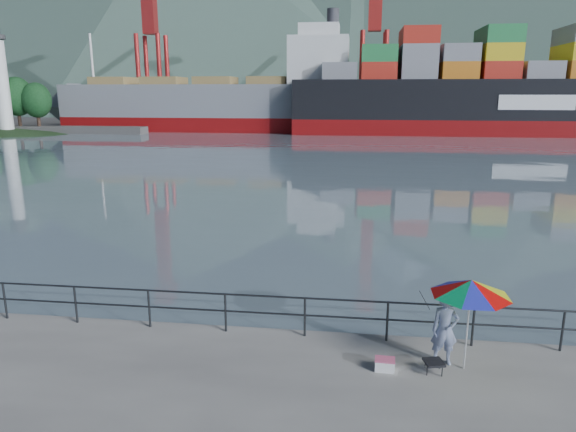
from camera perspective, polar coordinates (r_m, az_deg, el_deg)
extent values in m
cube|color=slate|center=(140.07, 6.56, 11.13)|extent=(500.00, 280.00, 0.00)
cube|color=#514F4C|center=(103.41, 11.86, 10.08)|extent=(200.00, 40.00, 0.40)
cylinder|color=#2D3033|center=(12.79, -2.62, -8.89)|extent=(22.00, 0.05, 0.05)
cylinder|color=#2D3033|center=(12.97, -2.60, -10.73)|extent=(22.00, 0.05, 0.05)
cube|color=#2D3033|center=(12.99, -2.60, -10.93)|extent=(22.00, 0.06, 1.00)
cone|color=#385147|center=(246.22, -29.39, 17.00)|extent=(228.80, 228.80, 55.00)
cone|color=#385147|center=(224.20, -12.41, 21.44)|extent=(312.00, 312.00, 75.00)
cone|color=#385147|center=(216.77, 7.16, 20.98)|extent=(282.88, 282.88, 68.00)
cone|color=#385147|center=(229.98, 23.45, 21.11)|extent=(332.80, 332.80, 80.00)
cylinder|color=white|center=(87.41, -29.20, 12.35)|extent=(2.00, 2.00, 13.00)
cube|color=#194CA5|center=(102.26, 12.01, 12.23)|extent=(6.00, 2.40, 7.80)
cube|color=yellow|center=(103.00, 15.65, 11.31)|extent=(6.00, 2.40, 5.20)
cube|color=gray|center=(104.08, 19.31, 11.79)|extent=(6.00, 2.40, 7.80)
cube|color=yellow|center=(105.61, 22.77, 10.81)|extent=(6.00, 2.40, 5.20)
cube|color=#267F3F|center=(107.53, 26.09, 9.83)|extent=(6.00, 2.40, 2.60)
cube|color=orange|center=(105.25, 11.89, 12.26)|extent=(6.00, 2.40, 7.80)
cube|color=red|center=(106.02, 15.38, 10.67)|extent=(6.00, 2.40, 2.60)
cube|color=orange|center=(107.10, 18.88, 10.46)|extent=(6.00, 2.40, 2.60)
cube|color=gray|center=(108.51, 22.36, 10.90)|extent=(6.00, 2.40, 5.20)
cube|color=yellow|center=(110.33, 25.67, 10.61)|extent=(6.00, 2.40, 5.20)
cube|color=#267F3F|center=(112.55, 28.78, 9.65)|extent=(6.00, 2.40, 2.60)
imported|color=navy|center=(12.06, 17.02, -11.96)|extent=(0.62, 0.44, 1.62)
cylinder|color=white|center=(11.92, 19.29, -11.75)|extent=(0.04, 0.04, 1.89)
cone|color=#272FC3|center=(11.56, 19.66, -7.51)|extent=(2.20, 2.20, 0.35)
cube|color=black|center=(11.90, 15.90, -15.36)|extent=(0.48, 0.48, 0.05)
cube|color=#2D3033|center=(11.96, 15.86, -15.91)|extent=(0.33, 0.33, 0.21)
cube|color=white|center=(11.79, 10.70, -15.97)|extent=(0.43, 0.30, 0.24)
cylinder|color=black|center=(13.57, 14.73, -12.60)|extent=(0.51, 1.45, 1.08)
cube|color=maroon|center=(84.78, -7.60, 10.04)|extent=(49.77, 8.61, 2.50)
cube|color=gray|center=(84.64, -7.69, 12.57)|extent=(49.77, 8.61, 5.00)
cube|color=silver|center=(82.15, 3.46, 16.82)|extent=(9.00, 7.24, 7.00)
cube|color=maroon|center=(84.23, 24.47, 8.93)|extent=(66.97, 11.16, 2.50)
cube|color=black|center=(84.08, 24.75, 11.67)|extent=(66.97, 11.16, 5.60)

